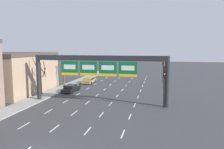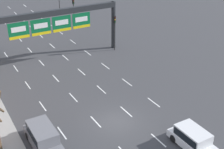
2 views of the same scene
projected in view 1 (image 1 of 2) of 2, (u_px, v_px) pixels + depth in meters
lane_dashes at (94, 108)px, 27.81m from camera, size 10.02×67.00×0.01m
sign_gantry at (99, 67)px, 29.51m from camera, size 18.70×0.70×6.61m
building_far at (12, 73)px, 37.45m from camera, size 10.55×14.15×6.79m
car_black at (71, 88)px, 37.79m from camera, size 1.80×4.69×1.28m
car_gold at (89, 80)px, 46.85m from camera, size 1.94×4.88×1.27m
traffic_light_near_gantry at (163, 67)px, 47.50m from camera, size 0.30×0.35×4.71m
traffic_light_mid_block at (164, 72)px, 41.11m from camera, size 0.30×0.35×4.27m
traffic_light_far_end at (164, 82)px, 27.09m from camera, size 0.30×0.35×4.86m
tree_bare_closest at (64, 73)px, 41.76m from camera, size 1.62×1.71×5.30m
tree_bare_second at (41, 77)px, 33.42m from camera, size 2.05×2.05×5.98m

